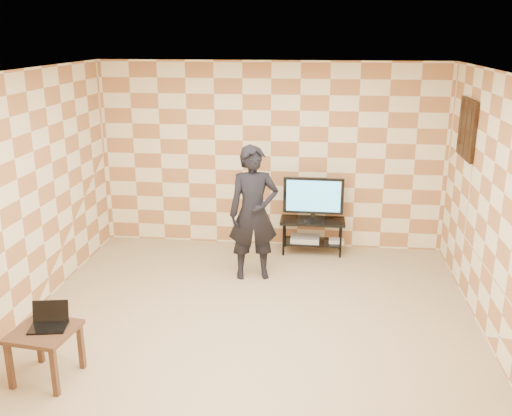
% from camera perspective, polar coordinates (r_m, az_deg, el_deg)
% --- Properties ---
extents(floor, '(5.00, 5.00, 0.00)m').
position_cam_1_polar(floor, '(6.41, -0.62, -11.48)').
color(floor, tan).
rests_on(floor, ground).
extents(wall_back, '(5.00, 0.02, 2.70)m').
position_cam_1_polar(wall_back, '(8.29, 1.48, 5.20)').
color(wall_back, beige).
rests_on(wall_back, ground).
extents(wall_front, '(5.00, 0.02, 2.70)m').
position_cam_1_polar(wall_front, '(3.60, -5.68, -11.60)').
color(wall_front, beige).
rests_on(wall_front, ground).
extents(wall_left, '(0.02, 5.00, 2.70)m').
position_cam_1_polar(wall_left, '(6.65, -22.55, 0.84)').
color(wall_left, beige).
rests_on(wall_left, ground).
extents(wall_right, '(0.02, 5.00, 2.70)m').
position_cam_1_polar(wall_right, '(6.11, 23.31, -0.65)').
color(wall_right, beige).
rests_on(wall_right, ground).
extents(ceiling, '(5.00, 5.00, 0.02)m').
position_cam_1_polar(ceiling, '(5.63, -0.71, 13.39)').
color(ceiling, white).
rests_on(ceiling, wall_back).
extents(wall_art, '(0.04, 0.72, 0.72)m').
position_cam_1_polar(wall_art, '(7.43, 20.35, 7.44)').
color(wall_art, black).
rests_on(wall_art, wall_right).
extents(tv_stand, '(0.92, 0.41, 0.50)m').
position_cam_1_polar(tv_stand, '(8.25, 5.66, -2.06)').
color(tv_stand, black).
rests_on(tv_stand, floor).
extents(tv, '(0.85, 0.17, 0.62)m').
position_cam_1_polar(tv, '(8.10, 5.76, 1.13)').
color(tv, black).
rests_on(tv, tv_stand).
extents(dvd_player, '(0.41, 0.30, 0.07)m').
position_cam_1_polar(dvd_player, '(8.29, 4.92, -3.08)').
color(dvd_player, '#B9B9BB').
rests_on(dvd_player, tv_stand).
extents(game_console, '(0.22, 0.16, 0.05)m').
position_cam_1_polar(game_console, '(8.29, 8.05, -3.27)').
color(game_console, silver).
rests_on(game_console, tv_stand).
extents(side_table, '(0.60, 0.60, 0.50)m').
position_cam_1_polar(side_table, '(5.65, -20.40, -12.13)').
color(side_table, '#372416').
rests_on(side_table, floor).
extents(laptop, '(0.37, 0.31, 0.22)m').
position_cam_1_polar(laptop, '(5.63, -19.97, -10.59)').
color(laptop, black).
rests_on(laptop, side_table).
extents(person, '(0.71, 0.54, 1.74)m').
position_cam_1_polar(person, '(7.24, -0.25, -0.52)').
color(person, black).
rests_on(person, floor).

